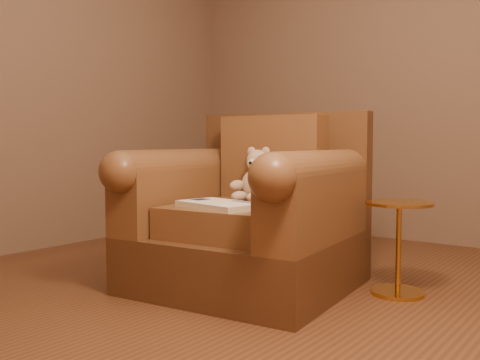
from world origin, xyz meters
The scene contains 5 objects.
floor centered at (0.00, 0.00, 0.00)m, with size 4.00×4.00×0.00m, color brown.
armchair centered at (-0.12, 0.08, 0.38)m, with size 1.20×1.15×0.99m.
teddy_bear centered at (-0.14, 0.17, 0.59)m, with size 0.23×0.26×0.32m.
guidebook centered at (-0.09, -0.23, 0.49)m, with size 0.46×0.32×0.03m.
side_table centered at (0.62, 0.40, 0.27)m, with size 0.35×0.35×0.50m.
Camera 1 is at (1.63, -2.34, 0.81)m, focal length 40.00 mm.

